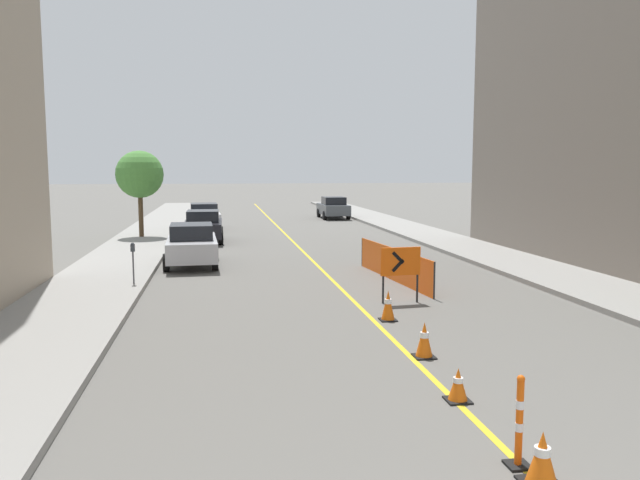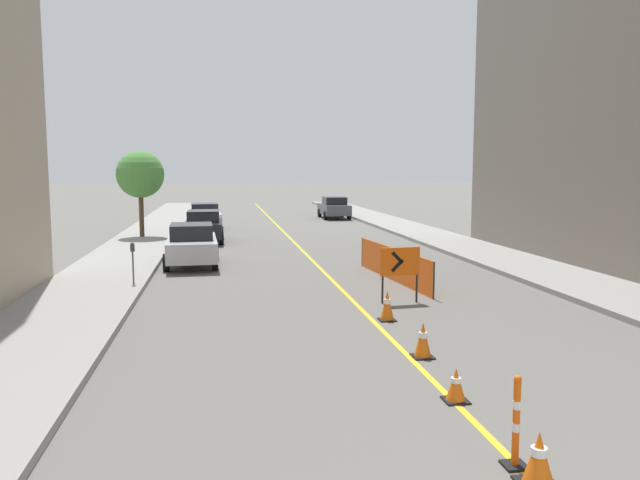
{
  "view_description": "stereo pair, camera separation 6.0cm",
  "coord_description": "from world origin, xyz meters",
  "px_view_note": "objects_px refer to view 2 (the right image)",
  "views": [
    {
      "loc": [
        -3.64,
        -1.92,
        3.66
      ],
      "look_at": [
        0.06,
        20.86,
        1.0
      ],
      "focal_mm": 35.0,
      "sensor_mm": 36.0,
      "label": 1
    },
    {
      "loc": [
        -3.58,
        -1.93,
        3.66
      ],
      "look_at": [
        0.06,
        20.86,
        1.0
      ],
      "focal_mm": 35.0,
      "sensor_mm": 36.0,
      "label": 2
    }
  ],
  "objects_px": {
    "traffic_cone_second": "(539,459)",
    "parking_meter_far_curb": "(133,254)",
    "traffic_cone_fifth": "(387,306)",
    "traffic_cone_third": "(456,385)",
    "delineator_post_front": "(516,428)",
    "parked_car_curb_mid": "(204,226)",
    "arrow_barricade_primary": "(400,264)",
    "traffic_cone_fourth": "(423,340)",
    "parked_car_opposite_side": "(334,208)",
    "street_tree_left_near": "(140,175)",
    "parked_car_curb_far": "(205,216)",
    "parked_car_curb_near": "(192,244)"
  },
  "relations": [
    {
      "from": "arrow_barricade_primary",
      "to": "parking_meter_far_curb",
      "type": "bearing_deg",
      "value": 150.94
    },
    {
      "from": "arrow_barricade_primary",
      "to": "parking_meter_far_curb",
      "type": "xyz_separation_m",
      "value": [
        -7.46,
        3.3,
        -0.03
      ]
    },
    {
      "from": "parked_car_opposite_side",
      "to": "street_tree_left_near",
      "type": "distance_m",
      "value": 17.17
    },
    {
      "from": "traffic_cone_third",
      "to": "arrow_barricade_primary",
      "type": "xyz_separation_m",
      "value": [
        1.17,
        7.14,
        0.82
      ]
    },
    {
      "from": "street_tree_left_near",
      "to": "parked_car_curb_mid",
      "type": "bearing_deg",
      "value": -27.13
    },
    {
      "from": "traffic_cone_fourth",
      "to": "traffic_cone_second",
      "type": "bearing_deg",
      "value": -92.91
    },
    {
      "from": "parked_car_curb_mid",
      "to": "parking_meter_far_curb",
      "type": "distance_m",
      "value": 12.07
    },
    {
      "from": "arrow_barricade_primary",
      "to": "parked_car_curb_far",
      "type": "bearing_deg",
      "value": 99.65
    },
    {
      "from": "traffic_cone_fifth",
      "to": "traffic_cone_second",
      "type": "bearing_deg",
      "value": -92.51
    },
    {
      "from": "traffic_cone_second",
      "to": "parked_car_curb_near",
      "type": "relative_size",
      "value": 0.15
    },
    {
      "from": "parked_car_curb_mid",
      "to": "street_tree_left_near",
      "type": "bearing_deg",
      "value": 153.36
    },
    {
      "from": "traffic_cone_fourth",
      "to": "street_tree_left_near",
      "type": "bearing_deg",
      "value": 109.92
    },
    {
      "from": "delineator_post_front",
      "to": "parked_car_curb_mid",
      "type": "distance_m",
      "value": 24.94
    },
    {
      "from": "traffic_cone_second",
      "to": "parking_meter_far_curb",
      "type": "distance_m",
      "value": 14.54
    },
    {
      "from": "parking_meter_far_curb",
      "to": "street_tree_left_near",
      "type": "height_order",
      "value": "street_tree_left_near"
    },
    {
      "from": "traffic_cone_third",
      "to": "delineator_post_front",
      "type": "xyz_separation_m",
      "value": [
        -0.09,
        -2.19,
        0.24
      ]
    },
    {
      "from": "street_tree_left_near",
      "to": "parked_car_opposite_side",
      "type": "bearing_deg",
      "value": 43.93
    },
    {
      "from": "traffic_cone_fifth",
      "to": "parked_car_curb_near",
      "type": "distance_m",
      "value": 10.76
    },
    {
      "from": "traffic_cone_fourth",
      "to": "arrow_barricade_primary",
      "type": "xyz_separation_m",
      "value": [
        0.95,
        4.84,
        0.74
      ]
    },
    {
      "from": "traffic_cone_second",
      "to": "parked_car_curb_far",
      "type": "bearing_deg",
      "value": 98.2
    },
    {
      "from": "traffic_cone_second",
      "to": "traffic_cone_fourth",
      "type": "relative_size",
      "value": 0.93
    },
    {
      "from": "traffic_cone_third",
      "to": "arrow_barricade_primary",
      "type": "bearing_deg",
      "value": 80.7
    },
    {
      "from": "traffic_cone_fourth",
      "to": "parked_car_curb_mid",
      "type": "bearing_deg",
      "value": 103.12
    },
    {
      "from": "parking_meter_far_curb",
      "to": "traffic_cone_second",
      "type": "bearing_deg",
      "value": -64.47
    },
    {
      "from": "arrow_barricade_primary",
      "to": "delineator_post_front",
      "type": "bearing_deg",
      "value": -102.84
    },
    {
      "from": "traffic_cone_third",
      "to": "delineator_post_front",
      "type": "relative_size",
      "value": 0.46
    },
    {
      "from": "traffic_cone_second",
      "to": "traffic_cone_fifth",
      "type": "bearing_deg",
      "value": 87.49
    },
    {
      "from": "traffic_cone_second",
      "to": "parked_car_opposite_side",
      "type": "height_order",
      "value": "parked_car_opposite_side"
    },
    {
      "from": "arrow_barricade_primary",
      "to": "parked_car_curb_far",
      "type": "xyz_separation_m",
      "value": [
        -5.73,
        21.67,
        -0.29
      ]
    },
    {
      "from": "traffic_cone_fourth",
      "to": "arrow_barricade_primary",
      "type": "bearing_deg",
      "value": 78.91
    },
    {
      "from": "delineator_post_front",
      "to": "parked_car_opposite_side",
      "type": "xyz_separation_m",
      "value": [
        4.68,
        37.97,
        0.3
      ]
    },
    {
      "from": "parking_meter_far_curb",
      "to": "street_tree_left_near",
      "type": "bearing_deg",
      "value": 95.71
    },
    {
      "from": "arrow_barricade_primary",
      "to": "parked_car_opposite_side",
      "type": "distance_m",
      "value": 28.85
    },
    {
      "from": "traffic_cone_third",
      "to": "traffic_cone_fifth",
      "type": "relative_size",
      "value": 0.73
    },
    {
      "from": "traffic_cone_third",
      "to": "street_tree_left_near",
      "type": "bearing_deg",
      "value": 107.67
    },
    {
      "from": "traffic_cone_fifth",
      "to": "parked_car_curb_far",
      "type": "relative_size",
      "value": 0.17
    },
    {
      "from": "traffic_cone_second",
      "to": "parking_meter_far_curb",
      "type": "xyz_separation_m",
      "value": [
        -6.26,
        13.1,
        0.73
      ]
    },
    {
      "from": "traffic_cone_fourth",
      "to": "traffic_cone_fifth",
      "type": "height_order",
      "value": "traffic_cone_fifth"
    },
    {
      "from": "parked_car_curb_mid",
      "to": "parking_meter_far_curb",
      "type": "xyz_separation_m",
      "value": [
        -1.83,
        -11.92,
        0.25
      ]
    },
    {
      "from": "traffic_cone_third",
      "to": "parked_car_curb_mid",
      "type": "bearing_deg",
      "value": 101.27
    },
    {
      "from": "parked_car_opposite_side",
      "to": "traffic_cone_third",
      "type": "bearing_deg",
      "value": -97.48
    },
    {
      "from": "parked_car_curb_near",
      "to": "parked_car_curb_far",
      "type": "distance_m",
      "value": 14.03
    },
    {
      "from": "parked_car_curb_near",
      "to": "parked_car_curb_far",
      "type": "height_order",
      "value": "same"
    },
    {
      "from": "parked_car_opposite_side",
      "to": "traffic_cone_fourth",
      "type": "bearing_deg",
      "value": -97.61
    },
    {
      "from": "traffic_cone_fourth",
      "to": "delineator_post_front",
      "type": "height_order",
      "value": "delineator_post_front"
    },
    {
      "from": "delineator_post_front",
      "to": "parked_car_curb_mid",
      "type": "height_order",
      "value": "parked_car_curb_mid"
    },
    {
      "from": "traffic_cone_third",
      "to": "traffic_cone_fourth",
      "type": "distance_m",
      "value": 2.31
    },
    {
      "from": "traffic_cone_fifth",
      "to": "street_tree_left_near",
      "type": "distance_m",
      "value": 20.56
    },
    {
      "from": "traffic_cone_fifth",
      "to": "traffic_cone_third",
      "type": "bearing_deg",
      "value": -93.43
    },
    {
      "from": "traffic_cone_fifth",
      "to": "parked_car_curb_far",
      "type": "distance_m",
      "value": 24.03
    }
  ]
}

